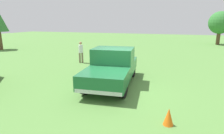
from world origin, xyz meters
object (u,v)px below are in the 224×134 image
person_bystander (81,51)px  tree_back_right (220,23)px  traffic_cone (169,117)px  pickup_truck (113,66)px

person_bystander → tree_back_right: 20.44m
tree_back_right → traffic_cone: 24.14m
pickup_truck → traffic_cone: bearing=36.2°
person_bystander → traffic_cone: person_bystander is taller
pickup_truck → person_bystander: pickup_truck is taller
person_bystander → traffic_cone: bearing=-155.4°
traffic_cone → tree_back_right: bearing=166.7°
person_bystander → pickup_truck: bearing=-154.1°
person_bystander → tree_back_right: (-16.23, 12.26, 2.00)m
person_bystander → tree_back_right: tree_back_right is taller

